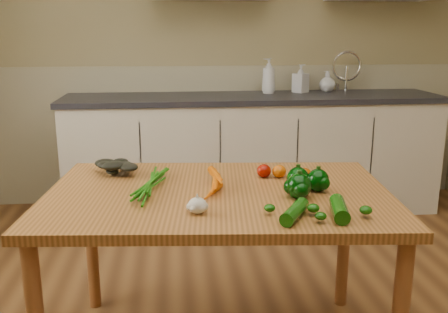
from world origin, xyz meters
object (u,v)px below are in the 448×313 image
carrot_bunch (194,181)px  tomato_b (279,171)px  soap_bottle_a (269,76)px  leafy_greens (115,164)px  table (218,210)px  pepper_c (299,186)px  garlic_bulb (197,206)px  tomato_a (264,171)px  zucchini_b (295,212)px  tomato_c (304,175)px  pepper_b (318,180)px  zucchini_a (339,209)px  soap_bottle_c (327,81)px  pepper_a (298,179)px  soap_bottle_b (301,78)px

carrot_bunch → tomato_b: bearing=24.2°
soap_bottle_a → leafy_greens: (-1.01, -1.61, -0.24)m
table → pepper_c: bearing=-16.9°
table → leafy_greens: bearing=152.0°
table → garlic_bulb: garlic_bulb is taller
pepper_c → tomato_a: pepper_c is taller
tomato_a → soap_bottle_a: bearing=78.5°
pepper_c → zucchini_b: bearing=-107.9°
tomato_c → garlic_bulb: bearing=-144.8°
tomato_a → zucchini_b: bearing=-88.4°
garlic_bulb → tomato_c: size_ratio=1.06×
leafy_greens → zucchini_b: size_ratio=1.08×
soap_bottle_a → pepper_b: 1.97m
soap_bottle_a → garlic_bulb: (-0.67, -2.15, -0.26)m
tomato_b → tomato_c: 0.12m
pepper_b → tomato_a: 0.28m
tomato_a → tomato_b: 0.07m
soap_bottle_a → zucchini_a: 2.25m
carrot_bunch → pepper_b: pepper_b is taller
zucchini_a → garlic_bulb: bearing=170.3°
pepper_b → soap_bottle_c: bearing=71.8°
table → pepper_a: (0.33, -0.02, 0.13)m
tomato_b → tomato_c: size_ratio=0.96×
garlic_bulb → tomato_c: (0.48, 0.34, 0.00)m
soap_bottle_c → carrot_bunch: (-1.15, -1.93, -0.20)m
carrot_bunch → garlic_bulb: (-0.00, -0.27, -0.01)m
soap_bottle_b → zucchini_b: size_ratio=1.19×
leafy_greens → tomato_c: size_ratio=3.05×
carrot_bunch → pepper_a: (0.42, -0.04, 0.01)m
table → soap_bottle_b: (0.83, 1.93, 0.35)m
pepper_a → zucchini_a: 0.32m
soap_bottle_a → pepper_c: 2.05m
pepper_c → zucchini_a: size_ratio=0.54×
leafy_greens → tomato_a: bearing=-9.9°
soap_bottle_c → tomato_b: (-0.77, -1.80, -0.21)m
leafy_greens → pepper_a: 0.82m
pepper_c → tomato_b: bearing=93.2°
tomato_a → pepper_b: bearing=-49.8°
leafy_greens → zucchini_a: 1.04m
soap_bottle_b → zucchini_a: size_ratio=1.21×
soap_bottle_a → zucchini_a: (-0.18, -2.23, -0.26)m
pepper_a → tomato_c: (0.06, 0.11, -0.02)m
soap_bottle_c → zucchini_a: bearing=17.4°
carrot_bunch → soap_bottle_a: bearing=75.6°
leafy_greens → zucchini_b: bearing=-42.7°
leafy_greens → tomato_b: 0.74m
tomato_c → zucchini_b: bearing=-109.1°
garlic_bulb → zucchini_a: (0.49, -0.08, -0.00)m
carrot_bunch → table: bearing=-11.8°
leafy_greens → garlic_bulb: (0.34, -0.53, -0.02)m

